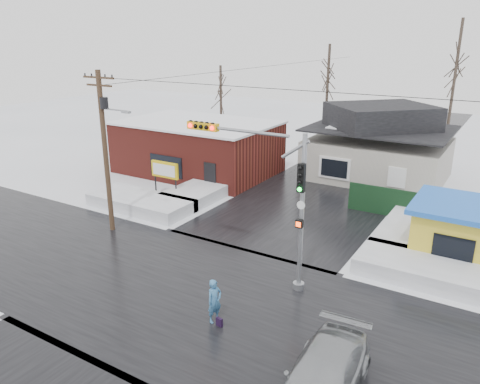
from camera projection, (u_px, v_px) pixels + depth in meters
The scene contains 20 objects.
ground at pixel (185, 294), 20.31m from camera, with size 120.00×120.00×0.00m, color white.
road_ns at pixel (185, 294), 20.31m from camera, with size 10.00×120.00×0.02m, color black.
road_ew at pixel (185, 294), 20.31m from camera, with size 120.00×10.00×0.02m, color black.
snowbank_nw at pixel (141, 202), 30.29m from camera, with size 7.00×3.00×0.80m, color white.
snowbank_ne at pixel (435, 272), 21.41m from camera, with size 7.00×3.00×0.80m, color white.
snowbank_nside_w at pixel (210, 187), 33.35m from camera, with size 3.00×8.00×0.80m, color white.
snowbank_nside_e at pixel (414, 227), 26.44m from camera, with size 3.00×8.00×0.80m, color white.
traffic_signal at pixel (269, 186), 20.06m from camera, with size 6.05×0.68×7.00m.
utility_pole at pixel (105, 143), 25.43m from camera, with size 3.15×0.44×9.00m.
brick_building at pixel (198, 147), 38.02m from camera, with size 12.20×8.20×4.12m.
marquee_sign at pixel (165, 171), 31.82m from camera, with size 2.20×0.21×2.55m.
house at pixel (379, 145), 36.29m from camera, with size 10.40×8.40×5.76m.
kiosk at pixel (459, 231), 23.25m from camera, with size 4.60×4.60×2.88m.
fence at pixel (413, 206), 28.15m from camera, with size 8.00×0.12×1.80m, color black.
tree_far_left at pixel (328, 68), 40.79m from camera, with size 3.00×3.00×10.00m.
tree_far_mid at pixel (459, 50), 36.97m from camera, with size 3.00×3.00×12.00m.
tree_far_west at pixel (221, 83), 44.62m from camera, with size 3.00×3.00×8.00m.
pedestrian at pixel (215, 301), 18.12m from camera, with size 0.65×0.43×1.79m, color teal.
car at pixel (323, 380), 14.18m from camera, with size 2.13×5.23×1.52m, color #9EA1A5.
shopping_bag at pixel (219, 323), 18.02m from camera, with size 0.28×0.12×0.35m, color black.
Camera 1 is at (11.32, -13.99, 10.70)m, focal length 35.00 mm.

